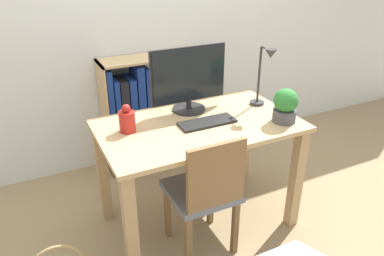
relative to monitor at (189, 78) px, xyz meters
name	(u,v)px	position (x,y,z in m)	size (l,w,h in m)	color
ground_plane	(198,219)	(-0.03, -0.22, -1.00)	(10.00, 10.00, 0.00)	#997F5B
wall_back	(138,12)	(-0.03, 0.88, 0.30)	(8.00, 0.05, 2.60)	silver
desk	(199,144)	(-0.03, -0.22, -0.38)	(1.27, 0.75, 0.77)	tan
monitor	(189,78)	(0.00, 0.00, 0.00)	(0.53, 0.22, 0.44)	#232326
keyboard	(207,122)	(0.01, -0.25, -0.22)	(0.37, 0.14, 0.02)	black
vase	(127,120)	(-0.47, -0.13, -0.16)	(0.10, 0.10, 0.17)	#B2231E
desk_lamp	(265,71)	(0.48, -0.17, 0.03)	(0.10, 0.19, 0.42)	#2D2D33
potted_plant	(285,106)	(0.47, -0.43, -0.12)	(0.15, 0.15, 0.22)	#4C4C51
chair	(206,191)	(-0.13, -0.50, -0.54)	(0.40, 0.40, 0.84)	slate
bookshelf	(137,116)	(-0.16, 0.70, -0.53)	(0.90, 0.28, 0.97)	tan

